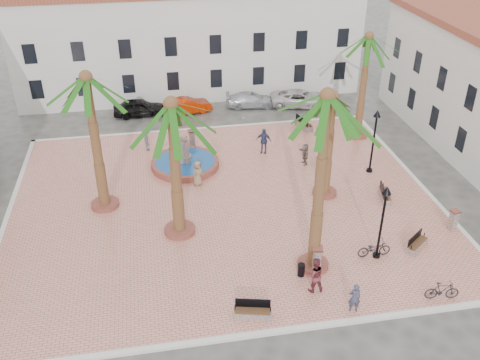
# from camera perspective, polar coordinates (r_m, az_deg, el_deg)

# --- Properties ---
(ground) EXTENTS (120.00, 120.00, 0.00)m
(ground) POSITION_cam_1_polar(r_m,az_deg,el_deg) (33.37, -1.69, -2.52)
(ground) COLOR #56544F
(ground) RESTS_ON ground
(plaza) EXTENTS (26.00, 22.00, 0.15)m
(plaza) POSITION_cam_1_polar(r_m,az_deg,el_deg) (33.33, -1.69, -2.41)
(plaza) COLOR #E48B79
(plaza) RESTS_ON ground
(kerb_n) EXTENTS (26.30, 0.30, 0.16)m
(kerb_n) POSITION_cam_1_polar(r_m,az_deg,el_deg) (42.90, -3.95, 5.49)
(kerb_n) COLOR silver
(kerb_n) RESTS_ON ground
(kerb_s) EXTENTS (26.30, 0.30, 0.16)m
(kerb_s) POSITION_cam_1_polar(r_m,az_deg,el_deg) (24.95, 2.32, -16.06)
(kerb_s) COLOR silver
(kerb_s) RESTS_ON ground
(kerb_e) EXTENTS (0.30, 22.30, 0.16)m
(kerb_e) POSITION_cam_1_polar(r_m,az_deg,el_deg) (37.19, 18.51, -0.35)
(kerb_e) COLOR silver
(kerb_e) RESTS_ON ground
(kerb_w) EXTENTS (0.30, 22.30, 0.16)m
(kerb_w) POSITION_cam_1_polar(r_m,az_deg,el_deg) (34.29, -23.76, -4.30)
(kerb_w) COLOR silver
(kerb_w) RESTS_ON ground
(building_north) EXTENTS (30.40, 7.40, 9.50)m
(building_north) POSITION_cam_1_polar(r_m,az_deg,el_deg) (49.69, -5.42, 14.73)
(building_north) COLOR silver
(building_north) RESTS_ON ground
(fountain) EXTENTS (4.67, 4.67, 2.42)m
(fountain) POSITION_cam_1_polar(r_m,az_deg,el_deg) (37.15, -5.87, 1.88)
(fountain) COLOR #96493C
(fountain) RESTS_ON plaza
(palm_nw) EXTENTS (5.50, 5.50, 8.65)m
(palm_nw) POSITION_cam_1_polar(r_m,az_deg,el_deg) (30.62, -15.89, 8.90)
(palm_nw) COLOR #96493C
(palm_nw) RESTS_ON plaza
(palm_sw) EXTENTS (5.74, 5.74, 8.24)m
(palm_sw) POSITION_cam_1_polar(r_m,az_deg,el_deg) (27.36, -7.26, 6.28)
(palm_sw) COLOR #96493C
(palm_sw) RESTS_ON plaza
(palm_s) EXTENTS (5.28, 5.28, 9.84)m
(palm_s) POSITION_cam_1_polar(r_m,az_deg,el_deg) (24.03, 9.15, 6.77)
(palm_s) COLOR #96493C
(palm_s) RESTS_ON plaza
(palm_e) EXTENTS (4.99, 4.99, 6.93)m
(palm_e) POSITION_cam_1_polar(r_m,az_deg,el_deg) (31.80, 9.81, 7.40)
(palm_e) COLOR #96493C
(palm_e) RESTS_ON plaza
(palm_ne) EXTENTS (4.87, 4.87, 8.10)m
(palm_ne) POSITION_cam_1_polar(r_m,az_deg,el_deg) (39.95, 13.48, 13.58)
(palm_ne) COLOR #96493C
(palm_ne) RESTS_ON plaza
(bench_s) EXTENTS (1.81, 0.92, 0.91)m
(bench_s) POSITION_cam_1_polar(r_m,az_deg,el_deg) (25.38, 1.36, -13.98)
(bench_s) COLOR gray
(bench_s) RESTS_ON plaza
(bench_se) EXTENTS (1.59, 1.38, 0.86)m
(bench_se) POSITION_cam_1_polar(r_m,az_deg,el_deg) (30.82, 18.34, -6.56)
(bench_se) COLOR gray
(bench_se) RESTS_ON plaza
(bench_e) EXTENTS (0.91, 1.77, 0.90)m
(bench_e) POSITION_cam_1_polar(r_m,az_deg,el_deg) (34.61, 15.18, -1.59)
(bench_e) COLOR gray
(bench_e) RESTS_ON plaza
(bench_ne) EXTENTS (1.06, 1.89, 0.95)m
(bench_ne) POSITION_cam_1_polar(r_m,az_deg,el_deg) (42.97, 6.81, 5.88)
(bench_ne) COLOR gray
(bench_ne) RESTS_ON plaza
(lamppost_s) EXTENTS (0.48, 0.48, 4.39)m
(lamppost_s) POSITION_cam_1_polar(r_m,az_deg,el_deg) (28.07, 15.09, -3.13)
(lamppost_s) COLOR black
(lamppost_s) RESTS_ON plaza
(lamppost_e) EXTENTS (0.49, 0.49, 4.52)m
(lamppost_e) POSITION_cam_1_polar(r_m,az_deg,el_deg) (36.20, 14.20, 5.12)
(lamppost_e) COLOR black
(lamppost_e) RESTS_ON plaza
(bollard_se) EXTENTS (0.62, 0.62, 1.49)m
(bollard_se) POSITION_cam_1_polar(r_m,az_deg,el_deg) (27.75, 8.17, -8.34)
(bollard_se) COLOR gray
(bollard_se) RESTS_ON plaza
(bollard_n) EXTENTS (0.53, 0.53, 1.36)m
(bollard_n) POSITION_cam_1_polar(r_m,az_deg,el_deg) (39.59, -5.15, 4.44)
(bollard_n) COLOR gray
(bollard_n) RESTS_ON plaza
(bollard_e) EXTENTS (0.55, 0.55, 1.30)m
(bollard_e) POSITION_cam_1_polar(r_m,az_deg,el_deg) (32.78, 21.81, -3.95)
(bollard_e) COLOR gray
(bollard_e) RESTS_ON plaza
(litter_bin) EXTENTS (0.36, 0.36, 0.71)m
(litter_bin) POSITION_cam_1_polar(r_m,az_deg,el_deg) (27.64, 6.54, -9.51)
(litter_bin) COLOR black
(litter_bin) RESTS_ON plaza
(cyclist_a) EXTENTS (0.63, 0.46, 1.59)m
(cyclist_a) POSITION_cam_1_polar(r_m,az_deg,el_deg) (25.86, 12.12, -12.17)
(cyclist_a) COLOR #383A52
(cyclist_a) RESTS_ON plaza
(bicycle_a) EXTENTS (1.82, 0.64, 0.95)m
(bicycle_a) POSITION_cam_1_polar(r_m,az_deg,el_deg) (29.50, 14.12, -7.11)
(bicycle_a) COLOR black
(bicycle_a) RESTS_ON plaza
(cyclist_b) EXTENTS (0.94, 0.74, 1.93)m
(cyclist_b) POSITION_cam_1_polar(r_m,az_deg,el_deg) (26.48, 7.95, -10.00)
(cyclist_b) COLOR maroon
(cyclist_b) RESTS_ON plaza
(bicycle_b) EXTENTS (1.72, 0.72, 1.00)m
(bicycle_b) POSITION_cam_1_polar(r_m,az_deg,el_deg) (27.83, 20.76, -10.98)
(bicycle_b) COLOR black
(bicycle_b) RESTS_ON plaza
(pedestrian_fountain_a) EXTENTS (1.00, 0.94, 1.71)m
(pedestrian_fountain_a) POSITION_cam_1_polar(r_m,az_deg,el_deg) (34.67, -4.51, 0.71)
(pedestrian_fountain_a) COLOR #917958
(pedestrian_fountain_a) RESTS_ON plaza
(pedestrian_fountain_b) EXTENTS (1.20, 0.87, 1.89)m
(pedestrian_fountain_b) POSITION_cam_1_polar(r_m,az_deg,el_deg) (38.58, 2.54, 4.20)
(pedestrian_fountain_b) COLOR navy
(pedestrian_fountain_b) RESTS_ON plaza
(pedestrian_north) EXTENTS (0.77, 1.24, 1.85)m
(pedestrian_north) POSITION_cam_1_polar(r_m,az_deg,el_deg) (39.48, -9.86, 4.36)
(pedestrian_north) COLOR #4E4F53
(pedestrian_north) RESTS_ON plaza
(pedestrian_east) EXTENTS (0.52, 1.44, 1.53)m
(pedestrian_east) POSITION_cam_1_polar(r_m,az_deg,el_deg) (37.39, 6.95, 2.78)
(pedestrian_east) COLOR #66584E
(pedestrian_east) RESTS_ON plaza
(car_black) EXTENTS (4.25, 1.71, 1.45)m
(car_black) POSITION_cam_1_polar(r_m,az_deg,el_deg) (45.88, -10.71, 7.61)
(car_black) COLOR black
(car_black) RESTS_ON ground
(car_red) EXTENTS (4.27, 2.31, 1.33)m
(car_red) POSITION_cam_1_polar(r_m,az_deg,el_deg) (45.78, -5.61, 7.88)
(car_red) COLOR #BC2602
(car_red) RESTS_ON ground
(car_silver) EXTENTS (4.50, 2.19, 1.26)m
(car_silver) POSITION_cam_1_polar(r_m,az_deg,el_deg) (46.91, 1.19, 8.55)
(car_silver) COLOR silver
(car_silver) RESTS_ON ground
(car_white) EXTENTS (5.46, 3.41, 1.41)m
(car_white) POSITION_cam_1_polar(r_m,az_deg,el_deg) (47.29, 6.44, 8.64)
(car_white) COLOR beige
(car_white) RESTS_ON ground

